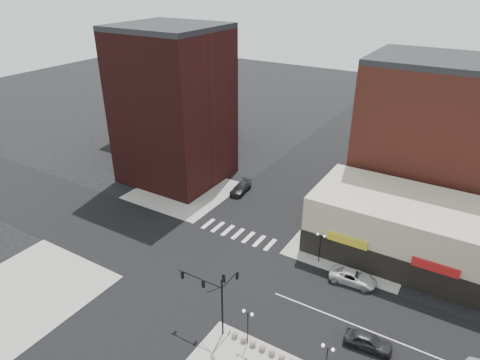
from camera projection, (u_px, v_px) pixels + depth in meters
The scene contains 18 objects.
ground at pixel (204, 265), 53.57m from camera, with size 240.00×240.00×0.00m, color black.
road_ew at pixel (204, 265), 53.57m from camera, with size 200.00×14.00×0.02m, color black.
road_ns at pixel (204, 265), 53.57m from camera, with size 14.00×200.00×0.02m, color black.
sidewalk_nw at pixel (184, 191), 71.40m from camera, with size 15.00×15.00×0.12m, color gray.
sidewalk_ne at pixel (354, 243), 57.87m from camera, with size 15.00×15.00×0.12m, color gray.
sidewalk_sw at pixel (28, 291), 49.22m from camera, with size 15.00×15.00×0.12m, color gray.
building_nw at pixel (174, 108), 71.03m from camera, with size 16.00×15.00×25.00m, color #361211.
building_nw_low at pixel (175, 110), 91.84m from camera, with size 20.00×18.00×12.00m, color #361211.
building_ne_midrise at pixel (425, 139), 62.39m from camera, with size 18.00×15.00×22.00m, color brown.
building_ne_row at pixel (409, 235), 53.78m from camera, with size 24.20×12.20×8.00m.
traffic_signal at pixel (216, 291), 42.00m from camera, with size 5.59×3.09×7.77m.
street_lamp_se_a at pixel (248, 319), 40.86m from camera, with size 1.22×0.32×4.16m.
street_lamp_se_b at pixel (327, 354), 37.13m from camera, with size 1.22×0.32×4.16m.
street_lamp_ne at pixel (321, 241), 52.63m from camera, with size 1.22×0.32×4.16m.
bollard_row at pixel (277, 355), 40.62m from camera, with size 10.10×0.65×0.65m.
white_suv at pixel (353, 277), 50.33m from camera, with size 2.52×5.46×1.52m, color silver.
dark_sedan_east at pixel (368, 341), 41.65m from camera, with size 1.86×4.63×1.58m, color black.
dark_sedan_north at pixel (241, 188), 70.72m from camera, with size 2.09×5.15×1.49m, color black.
Camera 1 is at (26.33, -34.59, 33.38)m, focal length 32.00 mm.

